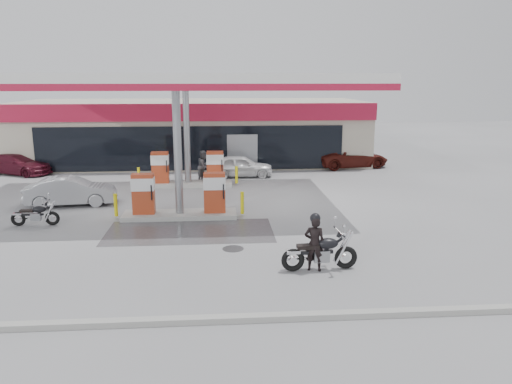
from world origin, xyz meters
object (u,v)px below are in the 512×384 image
parked_car_right (352,157)px  attendant (204,166)px  pump_island_far (188,172)px  parked_motorcycle (36,215)px  parked_car_left (18,164)px  biker_main (315,244)px  hatchback_silver (71,191)px  sedan_white (241,166)px  pump_island_near (179,200)px  main_motorcycle (321,253)px

parked_car_right → attendant: bearing=102.0°
pump_island_far → parked_motorcycle: bearing=-128.0°
attendant → parked_car_left: 11.20m
biker_main → parked_car_right: bearing=-93.6°
attendant → parked_car_right: 9.83m
pump_island_far → biker_main: 12.77m
pump_island_far → attendant: bearing=51.7°
parked_car_right → pump_island_far: bearing=105.3°
biker_main → parked_motorcycle: (-9.57, 5.23, -0.40)m
parked_motorcycle → hatchback_silver: (0.44, 3.09, 0.22)m
attendant → hatchback_silver: 7.36m
pump_island_far → sedan_white: size_ratio=1.43×
pump_island_far → parked_motorcycle: size_ratio=2.87×
biker_main → attendant: attendant is taller
biker_main → hatchback_silver: (-9.13, 8.32, -0.18)m
attendant → parked_car_left: attendant is taller
parked_motorcycle → hatchback_silver: 3.13m
pump_island_far → hatchback_silver: (-4.86, -3.71, -0.08)m
pump_island_far → hatchback_silver: bearing=-142.7°
parked_motorcycle → sedan_white: (8.11, 9.00, 0.21)m
pump_island_near → main_motorcycle: pump_island_near is taller
biker_main → parked_car_right: 17.70m
main_motorcycle → parked_car_left: size_ratio=0.55×
hatchback_silver → parked_car_left: (-5.14, 7.71, -0.03)m
sedan_white → attendant: (-2.02, -1.20, 0.23)m
biker_main → parked_car_left: 21.47m
attendant → hatchback_silver: size_ratio=0.44×
hatchback_silver → sedan_white: bearing=-59.2°
parked_motorcycle → attendant: 9.90m
biker_main → attendant: bearing=-60.2°
sedan_white → parked_car_left: 12.94m
sedan_white → parked_car_right: bearing=-70.1°
parked_car_left → parked_car_right: (19.86, 0.77, 0.03)m
parked_motorcycle → parked_car_right: 19.07m
parked_motorcycle → parked_car_right: (15.16, 11.56, 0.22)m
hatchback_silver → parked_car_right: 16.99m
main_motorcycle → parked_car_left: (-14.47, 16.01, 0.08)m
attendant → parked_car_right: bearing=-42.5°
sedan_white → attendant: size_ratio=2.14×
sedan_white → parked_car_left: (-12.81, 1.80, -0.02)m
parked_motorcycle → parked_car_right: size_ratio=0.40×
pump_island_near → parked_motorcycle: (-5.30, -0.80, -0.30)m
main_motorcycle → attendant: bearing=102.4°
parked_motorcycle → parked_car_left: (-4.70, 10.80, 0.19)m
main_motorcycle → parked_car_left: parked_car_left is taller
pump_island_far → parked_motorcycle: (-5.30, -6.80, -0.30)m
parked_motorcycle → hatchback_silver: size_ratio=0.47×
pump_island_near → attendant: (0.79, 7.00, 0.13)m
parked_motorcycle → sedan_white: 12.12m
biker_main → pump_island_near: bearing=-39.9°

